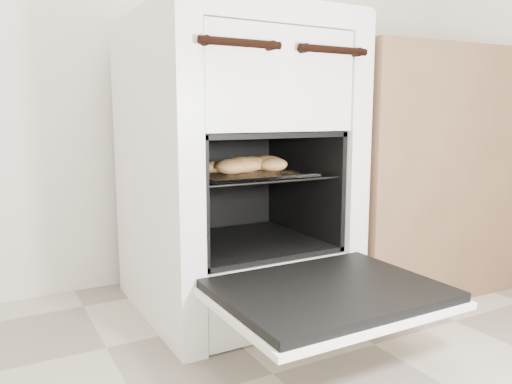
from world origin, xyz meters
TOP-DOWN VIEW (x-y plane):
  - stove at (0.13, 1.16)m, footprint 0.61×0.68m
  - oven_door at (0.13, 0.64)m, footprint 0.55×0.43m
  - oven_rack at (0.13, 1.09)m, footprint 0.45×0.43m
  - foil_sheet at (0.13, 1.07)m, footprint 0.35×0.31m
  - baked_rolls at (0.13, 1.06)m, footprint 0.29×0.18m
  - counter at (0.90, 1.09)m, footprint 0.90×0.63m

SIDE VIEW (x-z plane):
  - oven_door at x=0.13m, z-range 0.19..0.22m
  - counter at x=0.90m, z-range 0.00..0.87m
  - oven_rack at x=0.13m, z-range 0.45..0.46m
  - stove at x=0.13m, z-range -0.01..0.93m
  - foil_sheet at x=0.13m, z-range 0.46..0.46m
  - baked_rolls at x=0.13m, z-range 0.46..0.51m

